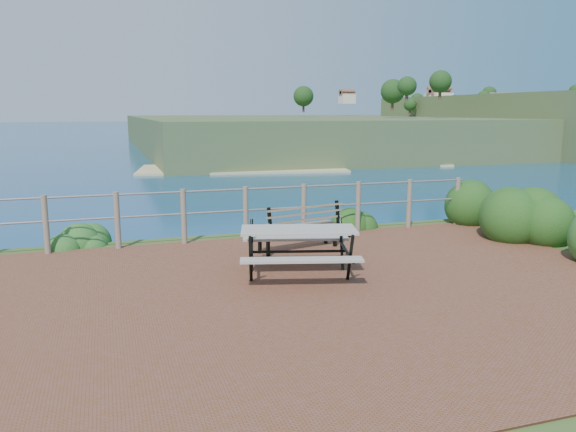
# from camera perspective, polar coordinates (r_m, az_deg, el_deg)

# --- Properties ---
(ground) EXTENTS (10.00, 7.00, 0.12)m
(ground) POSITION_cam_1_polar(r_m,az_deg,el_deg) (7.51, 1.93, -7.99)
(ground) COLOR brown
(ground) RESTS_ON ground
(ocean) EXTENTS (1200.00, 1200.00, 0.00)m
(ocean) POSITION_cam_1_polar(r_m,az_deg,el_deg) (206.71, -17.67, 9.48)
(ocean) COLOR #15567E
(ocean) RESTS_ON ground
(safety_railing) EXTENTS (9.40, 0.10, 1.00)m
(safety_railing) POSITION_cam_1_polar(r_m,az_deg,el_deg) (10.48, -4.32, 0.59)
(safety_railing) COLOR #6B5B4C
(safety_railing) RESTS_ON ground
(distant_bay) EXTENTS (290.00, 232.36, 24.00)m
(distant_bay) POSITION_cam_1_polar(r_m,az_deg,el_deg) (273.17, 22.17, 9.04)
(distant_bay) COLOR #3F542A
(distant_bay) RESTS_ON ground
(picnic_table) EXTENTS (1.78, 1.40, 0.70)m
(picnic_table) POSITION_cam_1_polar(r_m,az_deg,el_deg) (8.17, 1.08, -3.15)
(picnic_table) COLOR gray
(picnic_table) RESTS_ON ground
(park_bench) EXTENTS (1.53, 0.72, 0.84)m
(park_bench) POSITION_cam_1_polar(r_m,az_deg,el_deg) (9.66, 1.06, -0.36)
(park_bench) COLOR brown
(park_bench) RESTS_ON ground
(shrub_right_front) EXTENTS (1.31, 1.31, 1.87)m
(shrub_right_front) POSITION_cam_1_polar(r_m,az_deg,el_deg) (11.39, 23.45, -2.40)
(shrub_right_front) COLOR #194214
(shrub_right_front) RESTS_ON ground
(shrub_right_edge) EXTENTS (1.13, 1.13, 1.61)m
(shrub_right_edge) POSITION_cam_1_polar(r_m,az_deg,el_deg) (12.98, 18.12, -0.53)
(shrub_right_edge) COLOR #194214
(shrub_right_edge) RESTS_ON ground
(shrub_lip_west) EXTENTS (0.84, 0.84, 0.60)m
(shrub_lip_west) POSITION_cam_1_polar(r_m,az_deg,el_deg) (10.85, -20.52, -2.81)
(shrub_lip_west) COLOR #205520
(shrub_lip_west) RESTS_ON ground
(shrub_lip_east) EXTENTS (0.86, 0.86, 0.64)m
(shrub_lip_east) POSITION_cam_1_polar(r_m,az_deg,el_deg) (11.77, 6.23, -1.18)
(shrub_lip_east) COLOR #194214
(shrub_lip_east) RESTS_ON ground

